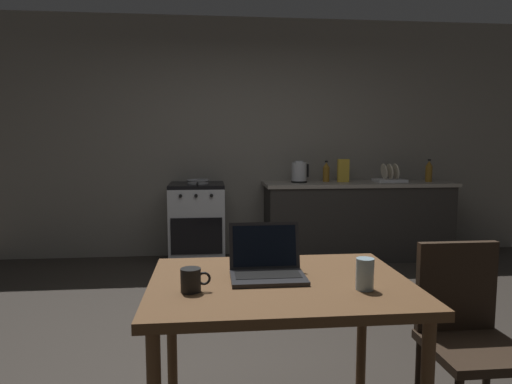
% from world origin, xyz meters
% --- Properties ---
extents(ground_plane, '(12.00, 12.00, 0.00)m').
position_xyz_m(ground_plane, '(0.00, 0.00, 0.00)').
color(ground_plane, '#2D2823').
extents(back_wall, '(6.40, 0.10, 2.76)m').
position_xyz_m(back_wall, '(0.30, 2.64, 1.38)').
color(back_wall, slate).
rests_on(back_wall, ground_plane).
extents(kitchen_counter, '(2.16, 0.64, 0.88)m').
position_xyz_m(kitchen_counter, '(1.35, 2.29, 0.44)').
color(kitchen_counter, '#282623').
rests_on(kitchen_counter, ground_plane).
extents(stove_oven, '(0.60, 0.62, 0.88)m').
position_xyz_m(stove_oven, '(-0.49, 2.29, 0.44)').
color(stove_oven, '#B7BABF').
rests_on(stove_oven, ground_plane).
extents(dining_table, '(1.11, 0.84, 0.75)m').
position_xyz_m(dining_table, '(-0.05, -0.91, 0.67)').
color(dining_table, brown).
rests_on(dining_table, ground_plane).
extents(chair, '(0.40, 0.40, 0.88)m').
position_xyz_m(chair, '(0.80, -0.91, 0.50)').
color(chair, '#2D2116').
rests_on(chair, ground_plane).
extents(laptop, '(0.32, 0.27, 0.22)m').
position_xyz_m(laptop, '(-0.10, -0.85, 0.80)').
color(laptop, '#232326').
rests_on(laptop, dining_table).
extents(electric_kettle, '(0.20, 0.18, 0.24)m').
position_xyz_m(electric_kettle, '(0.66, 2.29, 1.00)').
color(electric_kettle, black).
rests_on(electric_kettle, kitchen_counter).
extents(bottle, '(0.08, 0.08, 0.26)m').
position_xyz_m(bottle, '(2.17, 2.24, 1.00)').
color(bottle, '#8C601E').
rests_on(bottle, kitchen_counter).
extents(frying_pan, '(0.25, 0.42, 0.05)m').
position_xyz_m(frying_pan, '(-0.47, 2.26, 0.91)').
color(frying_pan, gray).
rests_on(frying_pan, stove_oven).
extents(coffee_mug, '(0.12, 0.08, 0.09)m').
position_xyz_m(coffee_mug, '(-0.42, -1.02, 0.80)').
color(coffee_mug, black).
rests_on(coffee_mug, dining_table).
extents(drinking_glass, '(0.07, 0.07, 0.13)m').
position_xyz_m(drinking_glass, '(0.27, -1.06, 0.82)').
color(drinking_glass, '#99B7C6').
rests_on(drinking_glass, dining_table).
extents(cereal_box, '(0.13, 0.05, 0.26)m').
position_xyz_m(cereal_box, '(1.18, 2.31, 1.01)').
color(cereal_box, gold).
rests_on(cereal_box, kitchen_counter).
extents(dish_rack, '(0.34, 0.26, 0.21)m').
position_xyz_m(dish_rack, '(1.72, 2.29, 0.93)').
color(dish_rack, silver).
rests_on(dish_rack, kitchen_counter).
extents(bottle_b, '(0.08, 0.08, 0.24)m').
position_xyz_m(bottle_b, '(0.99, 2.37, 1.00)').
color(bottle_b, '#8C601E').
rests_on(bottle_b, kitchen_counter).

